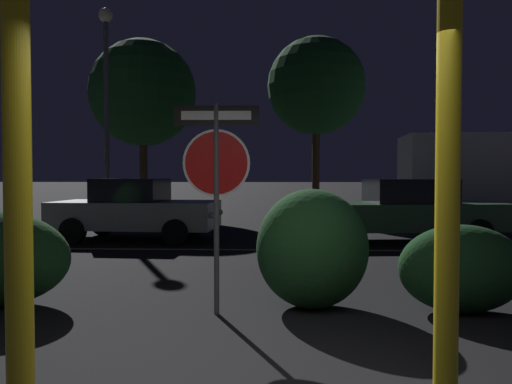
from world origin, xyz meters
TOP-DOWN VIEW (x-y plane):
  - road_center_stripe at (0.00, 7.12)m, footprint 39.40×0.12m
  - stop_sign at (-0.56, 2.19)m, footprint 0.96×0.06m
  - yellow_pole_left at (-1.48, -0.38)m, footprint 0.17×0.17m
  - yellow_pole_right at (1.24, -0.05)m, footprint 0.16×0.16m
  - hedge_bush_2 at (0.54, 2.49)m, footprint 1.32×1.15m
  - hedge_bush_3 at (2.23, 2.36)m, footprint 1.44×0.86m
  - passing_car_2 at (-3.31, 8.67)m, footprint 4.09×2.10m
  - passing_car_3 at (3.19, 8.60)m, footprint 4.92×2.17m
  - delivery_truck at (7.32, 13.02)m, footprint 5.98×2.58m
  - street_lamp at (-5.41, 12.79)m, footprint 0.46×0.46m
  - tree_0 at (-5.10, 16.20)m, footprint 4.20×4.20m
  - tree_1 at (1.85, 17.94)m, footprint 4.14×4.14m

SIDE VIEW (x-z plane):
  - road_center_stripe at x=0.00m, z-range 0.00..0.01m
  - hedge_bush_3 at x=2.23m, z-range 0.00..1.01m
  - hedge_bush_2 at x=0.54m, z-range 0.00..1.41m
  - passing_car_3 at x=3.19m, z-range -0.01..1.48m
  - passing_car_2 at x=-3.31m, z-range -0.01..1.49m
  - delivery_truck at x=7.32m, z-range 0.11..3.00m
  - yellow_pole_right at x=1.24m, z-range 0.00..3.27m
  - stop_sign at x=-0.56m, z-range 0.51..2.88m
  - yellow_pole_left at x=-1.48m, z-range 0.00..3.46m
  - street_lamp at x=-5.41m, z-range 1.05..8.08m
  - tree_0 at x=-5.10m, z-range 1.36..8.31m
  - tree_1 at x=1.85m, z-range 1.64..9.09m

